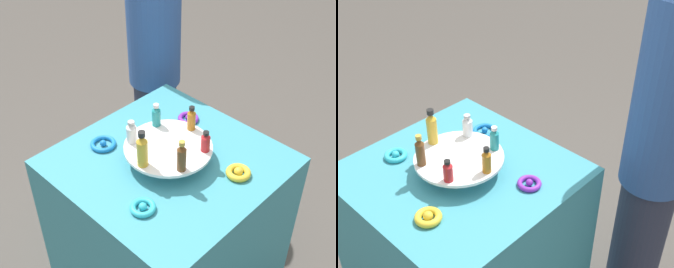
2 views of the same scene
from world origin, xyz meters
The scene contains 13 objects.
party_table centered at (0.00, 0.00, 0.40)m, with size 0.80×0.80×0.79m.
display_stand centered at (0.00, 0.00, 0.84)m, with size 0.35×0.35×0.07m.
bottle_amber centered at (0.14, 0.01, 0.91)m, with size 0.03×0.03×0.11m.
bottle_teal centered at (0.06, 0.13, 0.91)m, with size 0.04×0.04×0.10m.
bottle_clear centered at (-0.08, 0.12, 0.91)m, with size 0.04×0.04×0.10m.
bottle_gold centered at (-0.14, -0.01, 0.93)m, with size 0.04×0.04×0.15m.
bottle_brown centered at (-0.06, -0.13, 0.92)m, with size 0.03×0.03×0.13m.
bottle_red centered at (0.08, -0.12, 0.90)m, with size 0.04×0.04×0.09m.
ribbon_bow_gold centered at (0.12, -0.25, 0.81)m, with size 0.10×0.10×0.04m.
ribbon_bow_purple centered at (0.25, 0.12, 0.80)m, with size 0.09×0.09×0.03m.
ribbon_bow_blue centered at (-0.12, 0.25, 0.80)m, with size 0.11×0.11×0.03m.
ribbon_bow_teal centered at (-0.25, -0.12, 0.80)m, with size 0.09×0.09×0.03m.
person_figure centered at (0.52, 0.60, 0.82)m, with size 0.28×0.28×1.63m.
Camera 2 is at (1.11, -0.90, 1.94)m, focal length 50.00 mm.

